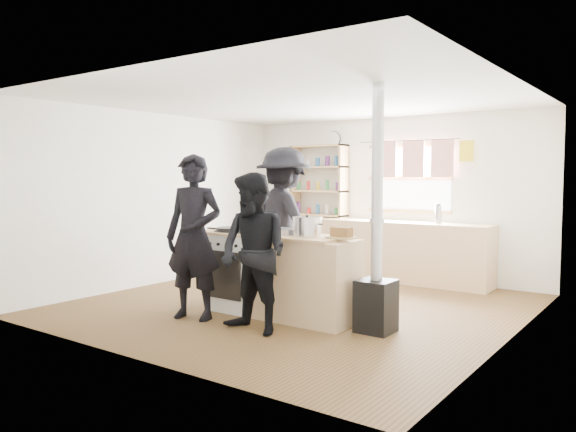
# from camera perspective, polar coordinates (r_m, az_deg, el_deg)

# --- Properties ---
(ground) EXTENTS (5.00, 5.00, 0.01)m
(ground) POSITION_cam_1_polar(r_m,az_deg,el_deg) (6.98, 1.02, -9.07)
(ground) COLOR brown
(ground) RESTS_ON ground
(back_counter) EXTENTS (3.40, 0.55, 0.90)m
(back_counter) POSITION_cam_1_polar(r_m,az_deg,el_deg) (8.78, 9.31, -3.40)
(back_counter) COLOR #D7B181
(back_counter) RESTS_ON ground
(shelving_unit) EXTENTS (1.00, 0.28, 1.20)m
(shelving_unit) POSITION_cam_1_polar(r_m,az_deg,el_deg) (9.41, 3.14, 3.63)
(shelving_unit) COLOR tan
(shelving_unit) RESTS_ON back_counter
(thermos) EXTENTS (0.10, 0.10, 0.27)m
(thermos) POSITION_cam_1_polar(r_m,az_deg,el_deg) (8.36, 15.03, 0.16)
(thermos) COLOR silver
(thermos) RESTS_ON back_counter
(cooking_island) EXTENTS (1.97, 0.64, 0.93)m
(cooking_island) POSITION_cam_1_polar(r_m,az_deg,el_deg) (6.36, -0.74, -6.02)
(cooking_island) COLOR white
(cooking_island) RESTS_ON ground
(skillet_greens) EXTENTS (0.35, 0.35, 0.05)m
(skillet_greens) POSITION_cam_1_polar(r_m,az_deg,el_deg) (6.62, -5.90, -1.34)
(skillet_greens) COLOR black
(skillet_greens) RESTS_ON cooking_island
(roast_tray) EXTENTS (0.34, 0.28, 0.07)m
(roast_tray) POSITION_cam_1_polar(r_m,az_deg,el_deg) (6.30, -0.35, -1.52)
(roast_tray) COLOR silver
(roast_tray) RESTS_ON cooking_island
(stockpot_stove) EXTENTS (0.22, 0.22, 0.18)m
(stockpot_stove) POSITION_cam_1_polar(r_m,az_deg,el_deg) (6.72, -2.85, -0.80)
(stockpot_stove) COLOR silver
(stockpot_stove) RESTS_ON cooking_island
(stockpot_counter) EXTENTS (0.32, 0.32, 0.23)m
(stockpot_counter) POSITION_cam_1_polar(r_m,az_deg,el_deg) (6.07, 1.95, -1.08)
(stockpot_counter) COLOR silver
(stockpot_counter) RESTS_ON cooking_island
(bread_board) EXTENTS (0.30, 0.23, 0.12)m
(bread_board) POSITION_cam_1_polar(r_m,az_deg,el_deg) (5.86, 5.46, -1.81)
(bread_board) COLOR tan
(bread_board) RESTS_ON cooking_island
(flue_heater) EXTENTS (0.35, 0.35, 2.50)m
(flue_heater) POSITION_cam_1_polar(r_m,az_deg,el_deg) (5.75, 8.97, -5.33)
(flue_heater) COLOR black
(flue_heater) RESTS_ON ground
(person_near_left) EXTENTS (0.76, 0.60, 1.82)m
(person_near_left) POSITION_cam_1_polar(r_m,az_deg,el_deg) (6.27, -9.55, -2.11)
(person_near_left) COLOR black
(person_near_left) RESTS_ON ground
(person_near_right) EXTENTS (0.83, 0.68, 1.62)m
(person_near_right) POSITION_cam_1_polar(r_m,az_deg,el_deg) (5.63, -3.48, -3.80)
(person_near_right) COLOR black
(person_near_right) RESTS_ON ground
(person_far) EXTENTS (1.41, 1.03, 1.96)m
(person_far) POSITION_cam_1_polar(r_m,az_deg,el_deg) (7.44, -0.42, -0.57)
(person_far) COLOR black
(person_far) RESTS_ON ground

